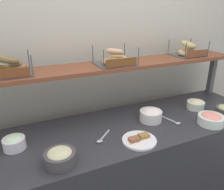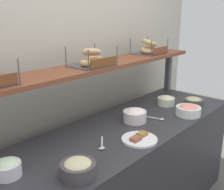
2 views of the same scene
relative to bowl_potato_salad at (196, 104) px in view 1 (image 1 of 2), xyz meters
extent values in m
cube|color=#BAB5A6|center=(-0.70, 0.52, 0.31)|extent=(3.57, 0.06, 2.40)
cube|color=#2D2D33|center=(-0.70, -0.03, -0.47)|extent=(2.37, 0.70, 0.85)
cube|color=#4C4C51|center=(0.42, 0.24, 0.16)|extent=(0.05, 0.05, 0.40)
cube|color=brown|center=(-0.70, 0.24, 0.37)|extent=(2.33, 0.32, 0.03)
cylinder|color=silver|center=(0.00, 0.00, -0.01)|extent=(0.15, 0.15, 0.07)
ellipsoid|color=beige|center=(0.00, 0.00, 0.02)|extent=(0.12, 0.12, 0.05)
cylinder|color=white|center=(-0.49, -0.02, 0.00)|extent=(0.18, 0.18, 0.08)
ellipsoid|color=white|center=(-0.49, -0.02, 0.03)|extent=(0.14, 0.14, 0.06)
cylinder|color=white|center=(-0.10, -0.26, -0.01)|extent=(0.20, 0.20, 0.07)
ellipsoid|color=#F99283|center=(-0.10, -0.26, 0.02)|extent=(0.15, 0.15, 0.05)
cylinder|color=white|center=(-1.50, 0.02, -0.01)|extent=(0.14, 0.14, 0.07)
ellipsoid|color=#CFEDBF|center=(-1.50, 0.02, 0.03)|extent=(0.11, 0.11, 0.05)
cylinder|color=#474143|center=(-1.27, -0.25, 0.00)|extent=(0.18, 0.18, 0.08)
ellipsoid|color=beige|center=(-1.27, -0.25, 0.03)|extent=(0.14, 0.14, 0.05)
cylinder|color=white|center=(-0.73, -0.24, -0.04)|extent=(0.24, 0.24, 0.01)
cube|color=#92543A|center=(-0.77, -0.24, -0.02)|extent=(0.07, 0.05, 0.02)
cube|color=olive|center=(-0.69, -0.23, -0.02)|extent=(0.07, 0.05, 0.02)
cube|color=#B7B7BC|center=(-0.36, -0.08, -0.04)|extent=(0.05, 0.14, 0.01)
ellipsoid|color=#B7B7BC|center=(-0.33, -0.16, -0.03)|extent=(0.04, 0.03, 0.01)
cube|color=#B7B7BC|center=(-0.91, -0.08, -0.04)|extent=(0.11, 0.10, 0.01)
ellipsoid|color=#B7B7BC|center=(-0.98, -0.14, -0.03)|extent=(0.04, 0.03, 0.01)
cube|color=#4C4C51|center=(-1.46, 0.25, 0.39)|extent=(0.28, 0.24, 0.01)
cylinder|color=#4C4C51|center=(-1.32, 0.13, 0.46)|extent=(0.01, 0.01, 0.14)
cylinder|color=#4C4C51|center=(-1.32, 0.36, 0.46)|extent=(0.01, 0.01, 0.14)
cube|color=brown|center=(-1.46, 0.13, 0.43)|extent=(0.23, 0.01, 0.06)
torus|color=olive|center=(-1.50, 0.22, 0.42)|extent=(0.19, 0.19, 0.06)
torus|color=brown|center=(-1.41, 0.28, 0.42)|extent=(0.20, 0.20, 0.06)
torus|color=brown|center=(-1.46, 0.25, 0.49)|extent=(0.19, 0.19, 0.08)
cube|color=#4C4C51|center=(-0.70, 0.22, 0.39)|extent=(0.30, 0.24, 0.01)
cylinder|color=#4C4C51|center=(-0.84, 0.11, 0.46)|extent=(0.01, 0.01, 0.14)
cylinder|color=#4C4C51|center=(-0.55, 0.11, 0.46)|extent=(0.01, 0.01, 0.14)
cylinder|color=#4C4C51|center=(-0.84, 0.34, 0.46)|extent=(0.01, 0.01, 0.14)
cylinder|color=#4C4C51|center=(-0.55, 0.34, 0.46)|extent=(0.01, 0.01, 0.14)
cube|color=brown|center=(-0.70, 0.10, 0.43)|extent=(0.25, 0.01, 0.06)
torus|color=tan|center=(-0.75, 0.19, 0.42)|extent=(0.14, 0.15, 0.05)
torus|color=tan|center=(-0.65, 0.26, 0.42)|extent=(0.17, 0.17, 0.05)
torus|color=#DCA87F|center=(-0.70, 0.22, 0.49)|extent=(0.20, 0.20, 0.08)
cube|color=#4C4C51|center=(0.06, 0.25, 0.39)|extent=(0.28, 0.24, 0.01)
cylinder|color=#4C4C51|center=(-0.07, 0.13, 0.46)|extent=(0.01, 0.01, 0.14)
cylinder|color=#4C4C51|center=(0.20, 0.13, 0.46)|extent=(0.01, 0.01, 0.14)
cylinder|color=#4C4C51|center=(-0.07, 0.36, 0.46)|extent=(0.01, 0.01, 0.14)
cylinder|color=#4C4C51|center=(0.20, 0.36, 0.46)|extent=(0.01, 0.01, 0.14)
cube|color=brown|center=(0.06, 0.13, 0.43)|extent=(0.23, 0.01, 0.06)
torus|color=tan|center=(0.02, 0.22, 0.42)|extent=(0.15, 0.15, 0.05)
torus|color=tan|center=(0.10, 0.28, 0.43)|extent=(0.19, 0.18, 0.06)
torus|color=tan|center=(0.06, 0.25, 0.49)|extent=(0.20, 0.20, 0.08)
camera|label=1|loc=(-1.42, -1.31, 0.80)|focal=34.99mm
camera|label=2|loc=(-2.06, -1.18, 0.77)|focal=43.94mm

